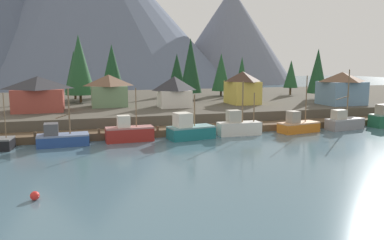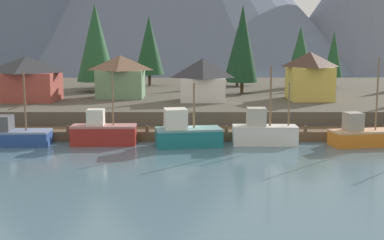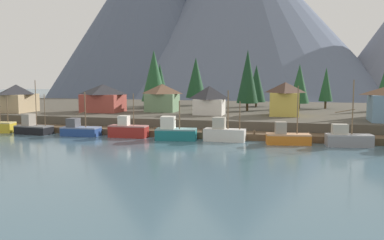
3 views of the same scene
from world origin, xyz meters
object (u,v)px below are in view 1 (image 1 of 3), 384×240
Objects in this scene: fishing_boat_blue at (61,138)px; house_yellow at (242,87)px; conifer_back_left at (79,65)px; conifer_back_right at (74,72)px; fishing_boat_grey at (344,122)px; house_red at (38,93)px; conifer_mid_right at (221,72)px; conifer_far_right at (177,72)px; house_blue at (342,88)px; house_white at (174,91)px; conifer_near_left at (291,74)px; fishing_boat_orange at (298,125)px; fishing_boat_white at (238,126)px; conifer_near_right at (191,66)px; channel_buoy at (35,196)px; fishing_boat_red at (129,132)px; fishing_boat_teal at (189,130)px; house_green at (109,90)px; conifer_centre at (112,66)px; conifer_mid_left at (318,71)px; conifer_far_left at (242,72)px.

fishing_boat_blue is 1.05× the size of house_yellow.
conifer_back_left is 7.55m from conifer_back_right.
fishing_boat_grey reaches higher than house_red.
house_yellow is at bearing 26.68° from fishing_boat_blue.
conifer_far_right is (-10.12, 3.33, -0.06)m from conifer_mid_right.
conifer_mid_right is (-14.91, 25.01, 2.54)m from house_blue.
house_white is 38.32m from conifer_near_left.
fishing_boat_orange is 0.64× the size of conifer_back_left.
fishing_boat_white is at bearing 169.87° from fishing_boat_grey.
conifer_near_right is 13.64m from conifer_far_right.
channel_buoy is (-51.27, -31.08, -5.30)m from house_blue.
conifer_near_left is 0.82× the size of conifer_back_right.
conifer_near_right is (0.35, 25.77, 8.55)m from fishing_boat_white.
fishing_boat_grey is 1.21× the size of house_blue.
conifer_mid_right is 33.44m from conifer_back_left.
house_red is at bearing 125.95° from fishing_boat_red.
fishing_boat_teal is 27.18m from house_red.
fishing_boat_white is 1.19× the size of house_green.
conifer_centre is (2.29, 19.79, 4.10)m from house_green.
house_green is at bearing -163.85° from conifer_near_left.
channel_buoy is at bearing -119.30° from conifer_near_right.
conifer_back_left is at bearing -81.61° from conifer_back_right.
conifer_mid_left is at bearing -24.32° from conifer_centre.
house_red is 0.80× the size of conifer_mid_right.
fishing_boat_teal is 26.25m from channel_buoy.
fishing_boat_red is at bearing 165.26° from fishing_boat_teal.
fishing_boat_white is 0.95× the size of house_red.
house_green reaches higher than fishing_boat_red.
conifer_mid_left is 52.48m from conifer_back_right.
fishing_boat_white is at bearing -57.94° from conifer_back_right.
fishing_boat_grey is 37.71m from conifer_mid_right.
conifer_near_right is 1.27× the size of conifer_mid_right.
conifer_near_left is 0.78× the size of conifer_mid_left.
conifer_mid_left is at bearing 1.13° from house_green.
conifer_near_left is 12.24m from conifer_mid_left.
fishing_boat_white is 0.64× the size of conifer_centre.
conifer_near_left is (19.83, 15.54, 1.96)m from house_yellow.
fishing_boat_grey is 28.65m from house_white.
conifer_back_left is (-14.08, 29.87, 8.68)m from fishing_boat_teal.
conifer_near_left is 43.29m from conifer_centre.
house_blue is at bearing -8.27° from house_white.
conifer_back_right is at bearing 74.60° from house_red.
fishing_boat_orange is 22.53m from house_white.
conifer_centre reaches higher than conifer_mid_right.
conifer_near_right is (-8.08, 8.11, 4.12)m from house_yellow.
house_blue reaches higher than fishing_boat_blue.
fishing_boat_white is 43.53m from conifer_back_right.
conifer_far_left reaches higher than house_green.
conifer_mid_left reaches higher than fishing_boat_orange.
house_white is 0.76× the size of house_blue.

